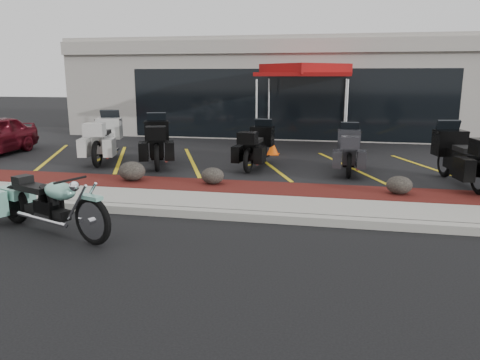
% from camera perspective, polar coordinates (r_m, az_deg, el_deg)
% --- Properties ---
extents(ground, '(90.00, 90.00, 0.00)m').
position_cam_1_polar(ground, '(7.69, -2.55, -6.74)').
color(ground, black).
rests_on(ground, ground).
extents(curb, '(24.00, 0.25, 0.15)m').
position_cam_1_polar(curb, '(8.50, -1.09, -4.29)').
color(curb, gray).
rests_on(curb, ground).
extents(sidewalk, '(24.00, 1.20, 0.15)m').
position_cam_1_polar(sidewalk, '(9.16, -0.14, -3.05)').
color(sidewalk, gray).
rests_on(sidewalk, ground).
extents(mulch_bed, '(24.00, 1.20, 0.16)m').
position_cam_1_polar(mulch_bed, '(10.30, 1.21, -1.25)').
color(mulch_bed, '#3B0D0D').
rests_on(mulch_bed, ground).
extents(upper_lot, '(26.00, 9.60, 0.15)m').
position_cam_1_polar(upper_lot, '(15.54, 4.78, 3.41)').
color(upper_lot, black).
rests_on(upper_lot, ground).
extents(dealership_building, '(18.00, 8.16, 4.00)m').
position_cam_1_polar(dealership_building, '(21.59, 6.89, 11.08)').
color(dealership_building, '#A59E95').
rests_on(dealership_building, ground).
extents(boulder_left, '(0.63, 0.53, 0.45)m').
position_cam_1_polar(boulder_left, '(11.12, -13.04, 1.06)').
color(boulder_left, black).
rests_on(boulder_left, mulch_bed).
extents(boulder_mid, '(0.52, 0.44, 0.37)m').
position_cam_1_polar(boulder_mid, '(10.53, -3.36, 0.53)').
color(boulder_mid, black).
rests_on(boulder_mid, mulch_bed).
extents(boulder_right, '(0.53, 0.44, 0.37)m').
position_cam_1_polar(boulder_right, '(10.16, 18.84, -0.58)').
color(boulder_right, black).
rests_on(boulder_right, mulch_bed).
extents(hero_cruiser, '(2.95, 1.73, 1.01)m').
position_cam_1_polar(hero_cruiser, '(7.44, -17.57, -3.92)').
color(hero_cruiser, '#7BBFAC').
rests_on(hero_cruiser, ground).
extents(touring_white, '(1.50, 2.58, 1.41)m').
position_cam_1_polar(touring_white, '(14.60, -15.48, 5.51)').
color(touring_white, silver).
rests_on(touring_white, upper_lot).
extents(touring_black_front, '(1.68, 2.54, 1.38)m').
position_cam_1_polar(touring_black_front, '(13.73, -10.07, 5.27)').
color(touring_black_front, black).
rests_on(touring_black_front, upper_lot).
extents(touring_black_mid, '(1.00, 2.19, 1.24)m').
position_cam_1_polar(touring_black_mid, '(13.12, 2.85, 4.80)').
color(touring_black_mid, black).
rests_on(touring_black_mid, upper_lot).
extents(touring_grey, '(0.81, 2.08, 1.21)m').
position_cam_1_polar(touring_grey, '(12.83, 13.11, 4.24)').
color(touring_grey, '#2B2B30').
rests_on(touring_grey, upper_lot).
extents(touring_black_rear, '(1.34, 2.50, 1.38)m').
position_cam_1_polar(touring_black_rear, '(12.22, 23.86, 3.50)').
color(touring_black_rear, black).
rests_on(touring_black_rear, upper_lot).
extents(traffic_cone, '(0.43, 0.43, 0.43)m').
position_cam_1_polar(traffic_cone, '(14.57, 4.01, 3.96)').
color(traffic_cone, '#E54F07').
rests_on(traffic_cone, upper_lot).
extents(popup_canopy, '(3.91, 3.91, 2.78)m').
position_cam_1_polar(popup_canopy, '(16.14, 7.90, 12.94)').
color(popup_canopy, silver).
rests_on(popup_canopy, upper_lot).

